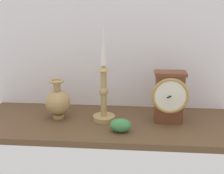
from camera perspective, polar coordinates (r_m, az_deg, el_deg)
name	(u,v)px	position (r cm, az deg, el deg)	size (l,w,h in cm)	color
ground_plane	(106,124)	(116.80, -1.20, -7.13)	(100.00, 36.00, 2.40)	brown
back_wall	(110,32)	(125.92, -0.39, 10.57)	(120.00, 2.00, 65.00)	white
mantel_clock	(169,96)	(114.37, 10.99, -1.79)	(13.88, 9.38, 19.82)	brown
candlestick_tall_left	(104,89)	(113.06, -1.62, -0.44)	(8.71, 8.71, 37.40)	tan
brass_vase_bulbous	(58,102)	(118.99, -10.42, -2.77)	(9.98, 9.98, 15.83)	tan
ivy_sprig	(121,125)	(106.79, 1.65, -7.38)	(7.81, 5.47, 4.87)	#3E8245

